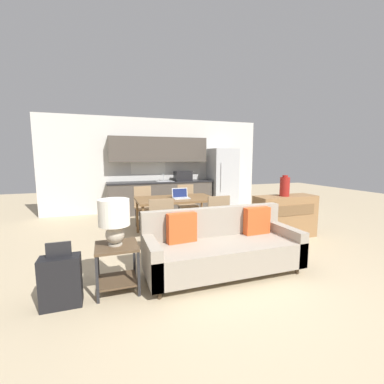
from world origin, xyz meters
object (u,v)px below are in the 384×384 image
dining_chair_far_right (187,202)px  suitcase (61,281)px  refrigerator (222,179)px  credenza (285,216)px  table_lamp (114,217)px  dining_chair_far_left (144,205)px  laptop (181,196)px  vase (285,186)px  dining_chair_near_right (216,218)px  dining_table (176,201)px  dining_chair_near_left (160,222)px  side_table (117,260)px  couch (221,248)px

dining_chair_far_right → suitcase: 3.72m
refrigerator → dining_chair_far_right: size_ratio=1.99×
credenza → dining_chair_far_right: (-1.52, 1.66, 0.10)m
table_lamp → dining_chair_far_left: (0.75, 2.73, -0.38)m
table_lamp → laptop: 2.28m
suitcase → credenza: bearing=17.6°
vase → dining_chair_near_right: size_ratio=0.44×
table_lamp → vase: size_ratio=1.34×
dining_table → dining_chair_far_right: size_ratio=1.69×
dining_chair_near_right → table_lamp: bearing=31.2°
table_lamp → dining_chair_near_left: 1.34m
side_table → credenza: bearing=18.2°
credenza → dining_table: bearing=158.0°
dining_table → dining_chair_near_left: bearing=-120.8°
laptop → side_table: bearing=-124.7°
dining_chair_near_right → laptop: size_ratio=2.84×
couch → vase: 2.18m
table_lamp → vase: 3.39m
refrigerator → dining_chair_far_right: (-1.58, -1.35, -0.41)m
credenza → dining_chair_near_right: 1.52m
dining_chair_near_left → refrigerator: bearing=-129.3°
refrigerator → table_lamp: bearing=-129.4°
dining_chair_far_left → couch: bearing=-83.3°
dining_chair_far_left → dining_chair_far_right: (1.02, -0.01, 0.00)m
side_table → dining_chair_near_right: bearing=30.5°
table_lamp → vase: vase is taller
dining_table → table_lamp: bearing=-123.8°
dining_table → dining_chair_near_left: (-0.50, -0.85, -0.19)m
couch → dining_chair_far_left: (-0.65, 2.68, 0.17)m
refrigerator → dining_chair_near_right: (-1.59, -3.05, -0.41)m
dining_table → couch: size_ratio=0.74×
refrigerator → dining_chair_far_right: refrigerator is taller
couch → credenza: 2.14m
couch → dining_chair_far_right: size_ratio=2.28×
side_table → laptop: (1.34, 1.84, 0.44)m
dining_chair_near_right → dining_chair_far_left: size_ratio=1.00×
dining_table → dining_chair_far_right: 1.00m
dining_chair_far_right → suitcase: size_ratio=1.30×
dining_chair_far_left → laptop: 1.12m
credenza → dining_chair_near_right: dining_chair_near_right is taller
side_table → dining_chair_far_left: bearing=74.9°
suitcase → dining_chair_near_right: bearing=26.9°
couch → suitcase: couch is taller
dining_chair_near_left → laptop: 1.04m
couch → side_table: bearing=-177.8°
refrigerator → side_table: 5.30m
dining_chair_far_left → credenza: bearing=-40.2°
dining_chair_near_right → vase: bearing=-178.5°
side_table → table_lamp: (-0.01, 0.01, 0.52)m
couch → table_lamp: size_ratio=3.87×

